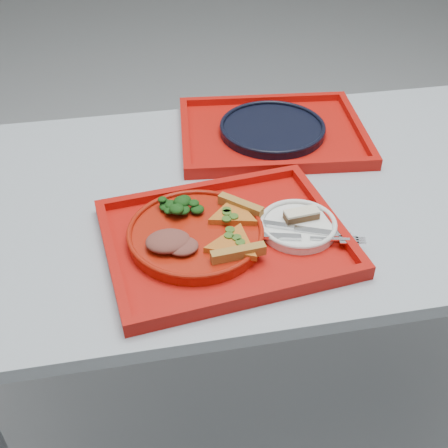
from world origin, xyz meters
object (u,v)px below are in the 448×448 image
at_px(dinner_plate, 196,235).
at_px(tray_main, 225,241).
at_px(tray_far, 272,135).
at_px(dessert_bar, 301,215).
at_px(navy_plate, 272,130).

bearing_deg(dinner_plate, tray_main, -10.30).
bearing_deg(tray_far, dessert_bar, -89.83).
relative_size(navy_plate, dessert_bar, 3.71).
height_order(tray_main, dessert_bar, dessert_bar).
distance_m(tray_far, dessert_bar, 0.37).
relative_size(tray_main, dinner_plate, 1.73).
height_order(tray_main, dinner_plate, dinner_plate).
xyz_separation_m(tray_far, dinner_plate, (-0.25, -0.37, 0.02)).
relative_size(tray_main, tray_far, 1.00).
distance_m(tray_main, tray_far, 0.43).
xyz_separation_m(tray_main, dessert_bar, (0.16, 0.02, 0.03)).
xyz_separation_m(dinner_plate, dessert_bar, (0.21, 0.01, 0.01)).
height_order(tray_far, dessert_bar, dessert_bar).
bearing_deg(navy_plate, dinner_plate, -123.77).
distance_m(dinner_plate, dessert_bar, 0.21).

